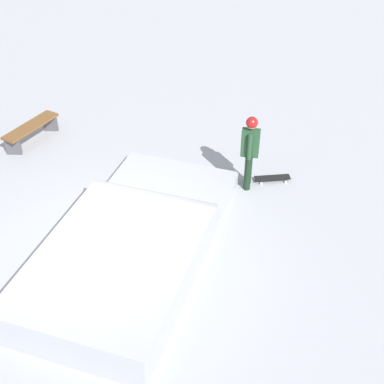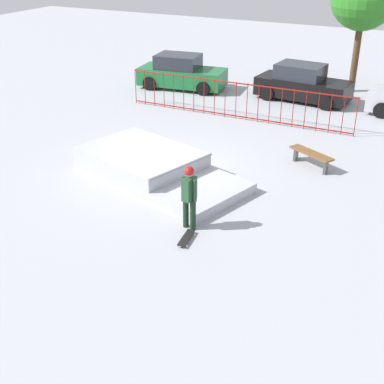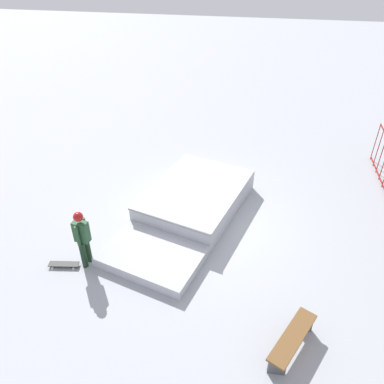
{
  "view_description": "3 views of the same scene",
  "coord_description": "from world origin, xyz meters",
  "px_view_note": "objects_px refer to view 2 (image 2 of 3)",
  "views": [
    {
      "loc": [
        -6.94,
        -1.86,
        6.75
      ],
      "look_at": [
        0.81,
        -1.68,
        0.9
      ],
      "focal_mm": 47.83,
      "sensor_mm": 36.0,
      "label": 1
    },
    {
      "loc": [
        7.47,
        -13.18,
        6.86
      ],
      "look_at": [
        2.29,
        -2.78,
        1.0
      ],
      "focal_mm": 48.68,
      "sensor_mm": 36.0,
      "label": 2
    },
    {
      "loc": [
        9.19,
        1.1,
        7.63
      ],
      "look_at": [
        -0.63,
        -0.5,
        0.6
      ],
      "focal_mm": 36.61,
      "sensor_mm": 36.0,
      "label": 3
    }
  ],
  "objects_px": {
    "skate_ramp": "(151,166)",
    "parked_car_green": "(181,73)",
    "skater": "(189,193)",
    "park_bench": "(311,156)",
    "parked_car_black": "(302,84)",
    "skateboard": "(186,238)"
  },
  "relations": [
    {
      "from": "skate_ramp",
      "to": "parked_car_green",
      "type": "height_order",
      "value": "parked_car_green"
    },
    {
      "from": "skater",
      "to": "park_bench",
      "type": "distance_m",
      "value": 5.57
    },
    {
      "from": "park_bench",
      "to": "parked_car_black",
      "type": "xyz_separation_m",
      "value": [
        -2.31,
        7.07,
        0.37
      ]
    },
    {
      "from": "skater",
      "to": "skateboard",
      "type": "xyz_separation_m",
      "value": [
        0.21,
        -0.58,
        -0.93
      ]
    },
    {
      "from": "parked_car_green",
      "to": "parked_car_black",
      "type": "height_order",
      "value": "same"
    },
    {
      "from": "park_bench",
      "to": "parked_car_black",
      "type": "height_order",
      "value": "parked_car_black"
    },
    {
      "from": "parked_car_green",
      "to": "skater",
      "type": "bearing_deg",
      "value": -68.7
    },
    {
      "from": "skate_ramp",
      "to": "skater",
      "type": "distance_m",
      "value": 3.5
    },
    {
      "from": "parked_car_green",
      "to": "parked_car_black",
      "type": "relative_size",
      "value": 1.01
    },
    {
      "from": "skate_ramp",
      "to": "parked_car_green",
      "type": "relative_size",
      "value": 1.38
    },
    {
      "from": "skateboard",
      "to": "parked_car_green",
      "type": "xyz_separation_m",
      "value": [
        -6.53,
        12.26,
        0.65
      ]
    },
    {
      "from": "skateboard",
      "to": "skater",
      "type": "bearing_deg",
      "value": -168.08
    },
    {
      "from": "park_bench",
      "to": "parked_car_green",
      "type": "bearing_deg",
      "value": 141.48
    },
    {
      "from": "park_bench",
      "to": "parked_car_green",
      "type": "distance_m",
      "value": 10.33
    },
    {
      "from": "skater",
      "to": "park_bench",
      "type": "height_order",
      "value": "skater"
    },
    {
      "from": "skate_ramp",
      "to": "park_bench",
      "type": "height_order",
      "value": "skate_ramp"
    },
    {
      "from": "parked_car_black",
      "to": "skateboard",
      "type": "bearing_deg",
      "value": -81.25
    },
    {
      "from": "park_bench",
      "to": "skateboard",
      "type": "bearing_deg",
      "value": -104.77
    },
    {
      "from": "skateboard",
      "to": "park_bench",
      "type": "distance_m",
      "value": 6.04
    },
    {
      "from": "skate_ramp",
      "to": "skateboard",
      "type": "distance_m",
      "value": 4.0
    },
    {
      "from": "skate_ramp",
      "to": "skateboard",
      "type": "bearing_deg",
      "value": -30.11
    },
    {
      "from": "skateboard",
      "to": "parked_car_black",
      "type": "distance_m",
      "value": 12.94
    }
  ]
}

